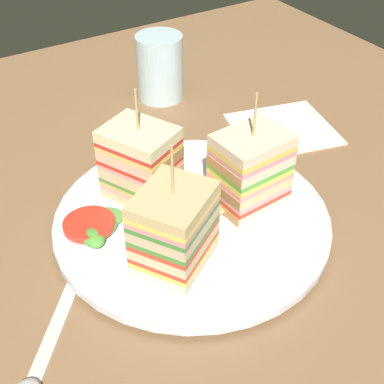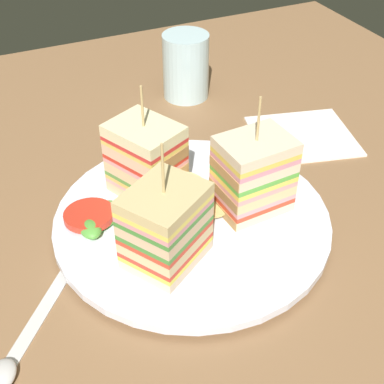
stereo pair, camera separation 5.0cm
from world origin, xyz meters
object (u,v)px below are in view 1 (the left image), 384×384
napkin (283,128)px  sandwich_wedge_2 (250,170)px  plate (192,220)px  sandwich_wedge_1 (174,228)px  chip_pile (194,197)px  sandwich_wedge_0 (141,164)px  spoon (33,377)px  drinking_glass (160,71)px

napkin → sandwich_wedge_2: bearing=37.8°
plate → sandwich_wedge_2: sandwich_wedge_2 is taller
sandwich_wedge_1 → chip_pile: size_ratio=1.70×
napkin → sandwich_wedge_0: bearing=10.0°
spoon → napkin: spoon is taller
sandwich_wedge_0 → drinking_glass: sandwich_wedge_0 is taller
spoon → drinking_glass: (-29.65, -33.25, 3.39)cm
plate → sandwich_wedge_0: 7.55cm
sandwich_wedge_2 → drinking_glass: bearing=-103.9°
spoon → drinking_glass: size_ratio=1.33×
sandwich_wedge_0 → sandwich_wedge_2: 10.74cm
sandwich_wedge_1 → drinking_glass: 32.98cm
sandwich_wedge_1 → spoon: bearing=162.8°
sandwich_wedge_0 → sandwich_wedge_2: (-8.48, 6.59, 0.02)cm
spoon → sandwich_wedge_0: bearing=169.3°
chip_pile → napkin: 20.64cm
sandwich_wedge_1 → drinking_glass: bearing=30.9°
plate → chip_pile: 2.36cm
drinking_glass → sandwich_wedge_2: bearing=80.0°
chip_pile → drinking_glass: (-9.77, -24.25, 0.84)cm
sandwich_wedge_2 → sandwich_wedge_0: bearing=-41.8°
plate → chip_pile: size_ratio=3.76×
sandwich_wedge_2 → napkin: sandwich_wedge_2 is taller
sandwich_wedge_2 → sandwich_wedge_1: bearing=12.8°
sandwich_wedge_1 → chip_pile: bearing=12.2°
sandwich_wedge_0 → spoon: (16.57, 13.63, -5.03)cm
drinking_glass → spoon: bearing=48.3°
chip_pile → sandwich_wedge_1: bearing=44.3°
sandwich_wedge_0 → sandwich_wedge_2: bearing=26.6°
sandwich_wedge_1 → sandwich_wedge_2: (-10.39, -3.12, 0.16)cm
sandwich_wedge_0 → chip_pile: bearing=10.1°
sandwich_wedge_2 → spoon: (25.05, 7.03, -5.05)cm
plate → sandwich_wedge_1: (4.40, 4.19, 4.36)cm
plate → sandwich_wedge_2: (-5.98, 1.06, 4.52)cm
sandwich_wedge_2 → napkin: 17.81cm
plate → drinking_glass: (-10.59, -25.15, 2.86)cm
spoon → drinking_glass: 44.68cm
chip_pile → sandwich_wedge_2: bearing=159.1°
chip_pile → napkin: chip_pile is taller
sandwich_wedge_0 → drinking_glass: size_ratio=1.37×
sandwich_wedge_0 → sandwich_wedge_1: 9.90cm
sandwich_wedge_0 → chip_pile: sandwich_wedge_0 is taller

